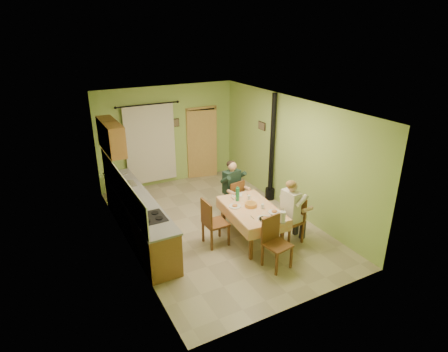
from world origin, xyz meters
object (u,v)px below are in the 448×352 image
dining_table (251,223)px  man_right (292,204)px  chair_left (215,231)px  man_far (233,183)px  chair_far (233,206)px  stove_flue (271,163)px  chair_near (276,253)px  chair_right (290,229)px

dining_table → man_right: size_ratio=1.22×
chair_left → man_far: bearing=132.7°
chair_left → chair_far: bearing=132.2°
man_right → stove_flue: bearing=-28.6°
dining_table → chair_left: (-0.77, 0.21, -0.09)m
man_far → man_right: same height
chair_far → chair_left: size_ratio=0.94×
man_right → chair_far: bearing=14.1°
chair_far → dining_table: bearing=-107.3°
man_far → man_right: size_ratio=1.00×
dining_table → chair_near: (-0.11, -1.06, -0.09)m
man_right → dining_table: bearing=50.4°
chair_left → stove_flue: size_ratio=0.37×
dining_table → stove_flue: stove_flue is taller
chair_near → chair_left: (-0.66, 1.27, 0.00)m
man_right → man_far: bearing=14.0°
dining_table → man_right: man_right is taller
dining_table → chair_left: chair_left is taller
chair_far → man_right: 1.72m
chair_far → man_far: size_ratio=0.70×
chair_near → man_far: bearing=-105.5°
chair_right → chair_left: bearing=60.1°
chair_far → man_far: (-0.00, 0.01, 0.59)m
man_far → chair_left: bearing=-146.0°
man_far → man_right: 1.62m
chair_right → man_right: bearing=90.0°
stove_flue → chair_near: bearing=-122.5°
chair_right → man_right: 0.59m
chair_far → man_right: (0.53, -1.52, 0.59)m
chair_far → chair_near: bearing=-106.4°
dining_table → chair_near: bearing=-90.9°
chair_left → stove_flue: (2.28, 1.27, 0.73)m
chair_near → man_right: (0.78, 0.60, 0.59)m
chair_near → chair_right: bearing=-151.7°
chair_far → chair_left: (-0.91, -0.85, 0.00)m
chair_right → chair_left: size_ratio=0.98×
chair_right → man_right: size_ratio=0.73×
chair_near → stove_flue: (1.62, 2.54, 0.73)m
chair_near → stove_flue: stove_flue is taller
chair_left → stove_flue: bearing=118.2°
chair_far → man_right: bearing=-80.4°
man_right → stove_flue: 2.12m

